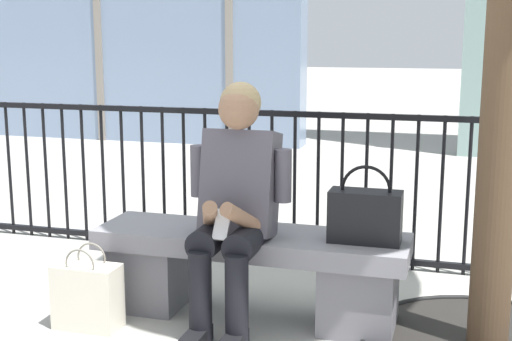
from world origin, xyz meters
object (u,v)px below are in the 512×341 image
(seated_person_with_phone, at_px, (235,199))
(handbag_on_bench, at_px, (365,215))
(shopping_bag, at_px, (87,295))
(stone_bench, at_px, (250,265))

(seated_person_with_phone, xyz_separation_m, handbag_on_bench, (0.62, 0.12, -0.07))
(seated_person_with_phone, bearing_deg, shopping_bag, -160.26)
(handbag_on_bench, xyz_separation_m, shopping_bag, (-1.31, -0.37, -0.42))
(handbag_on_bench, bearing_deg, shopping_bag, -164.39)
(stone_bench, xyz_separation_m, handbag_on_bench, (0.58, -0.01, 0.31))
(shopping_bag, bearing_deg, stone_bench, 27.25)
(handbag_on_bench, bearing_deg, seated_person_with_phone, -169.18)
(seated_person_with_phone, height_order, shopping_bag, seated_person_with_phone)
(stone_bench, height_order, shopping_bag, stone_bench)
(seated_person_with_phone, relative_size, handbag_on_bench, 3.21)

